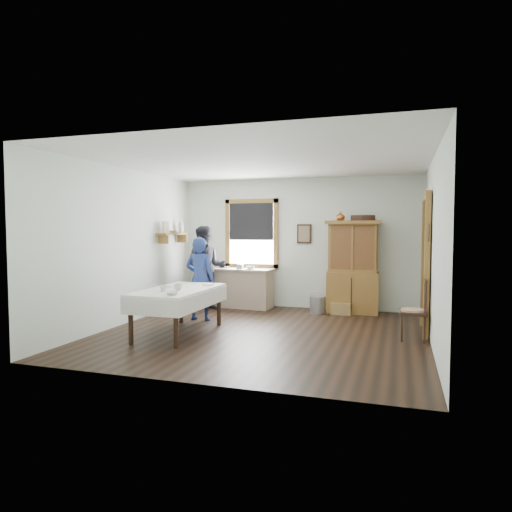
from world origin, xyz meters
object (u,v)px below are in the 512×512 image
object	(u,v)px
china_hutch	(353,267)
spindle_chair	(413,310)
dining_table	(179,311)
wicker_basket	(341,309)
work_counter	(239,288)
figure_dark	(206,271)
woman_blue	(200,282)
pail	(317,305)

from	to	relation	value
china_hutch	spindle_chair	size ratio (longest dim) A/B	1.97
dining_table	wicker_basket	size ratio (longest dim) A/B	4.73
work_counter	china_hutch	world-z (taller)	china_hutch
dining_table	figure_dark	world-z (taller)	figure_dark
woman_blue	dining_table	bearing A→B (deg)	97.37
china_hutch	spindle_chair	world-z (taller)	china_hutch
china_hutch	wicker_basket	size ratio (longest dim) A/B	4.76
dining_table	figure_dark	xyz separation A→B (m)	(-0.49, 2.18, 0.43)
work_counter	china_hutch	distance (m)	2.40
spindle_chair	wicker_basket	world-z (taller)	spindle_chair
china_hutch	pail	xyz separation A→B (m)	(-0.65, -0.22, -0.74)
china_hutch	pail	size ratio (longest dim) A/B	5.41
work_counter	spindle_chair	size ratio (longest dim) A/B	1.56
pail	work_counter	bearing A→B (deg)	173.96
dining_table	pail	distance (m)	3.02
work_counter	wicker_basket	distance (m)	2.18
dining_table	spindle_chair	bearing A→B (deg)	11.13
pail	wicker_basket	distance (m)	0.47
figure_dark	pail	bearing A→B (deg)	-11.83
china_hutch	figure_dark	world-z (taller)	china_hutch
pail	woman_blue	world-z (taller)	woman_blue
pail	wicker_basket	bearing A→B (deg)	0.79
woman_blue	figure_dark	bearing A→B (deg)	-71.79
spindle_chair	woman_blue	distance (m)	3.67
dining_table	wicker_basket	bearing A→B (deg)	47.68
figure_dark	work_counter	bearing A→B (deg)	19.63
dining_table	woman_blue	world-z (taller)	woman_blue
spindle_chair	figure_dark	world-z (taller)	figure_dark
spindle_chair	pail	xyz separation A→B (m)	(-1.73, 1.75, -0.29)
spindle_chair	pail	world-z (taller)	spindle_chair
china_hutch	figure_dark	distance (m)	2.95
dining_table	pail	size ratio (longest dim) A/B	5.37
pail	woman_blue	bearing A→B (deg)	-145.04
work_counter	dining_table	bearing A→B (deg)	-87.54
figure_dark	wicker_basket	bearing A→B (deg)	-12.82
wicker_basket	china_hutch	bearing A→B (deg)	48.83
china_hutch	pail	world-z (taller)	china_hutch
figure_dark	spindle_chair	bearing A→B (deg)	-38.97
figure_dark	china_hutch	bearing A→B (deg)	-9.01
pail	figure_dark	size ratio (longest dim) A/B	0.21
work_counter	figure_dark	xyz separation A→B (m)	(-0.57, -0.44, 0.38)
wicker_basket	figure_dark	distance (m)	2.82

